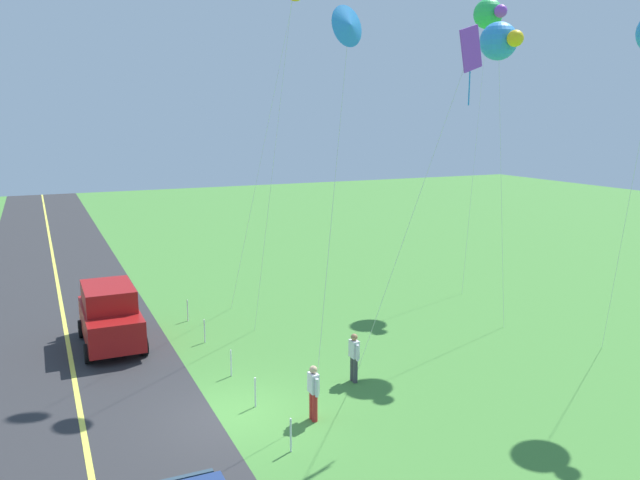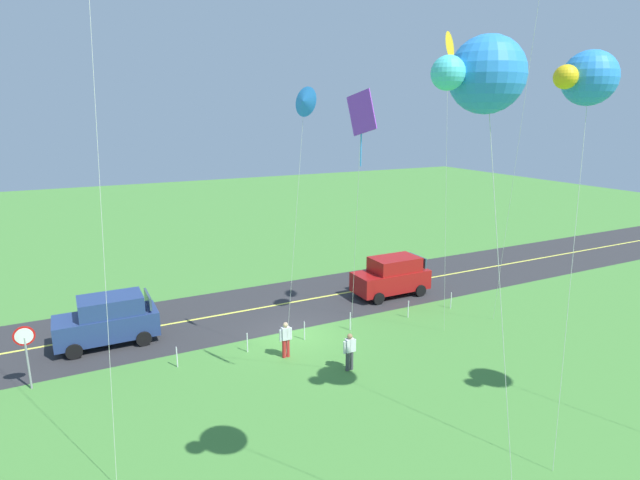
% 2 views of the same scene
% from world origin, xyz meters
% --- Properties ---
extents(ground_plane, '(120.00, 120.00, 0.10)m').
position_xyz_m(ground_plane, '(0.00, 0.00, -0.05)').
color(ground_plane, '#478438').
extents(asphalt_road, '(120.00, 7.00, 0.00)m').
position_xyz_m(asphalt_road, '(0.00, -4.00, 0.00)').
color(asphalt_road, '#2D2D30').
rests_on(asphalt_road, ground).
extents(road_centre_stripe, '(120.00, 0.16, 0.00)m').
position_xyz_m(road_centre_stripe, '(0.00, -4.00, 0.01)').
color(road_centre_stripe, '#E5E04C').
rests_on(road_centre_stripe, asphalt_road).
extents(car_parked_west_near, '(4.40, 2.12, 2.24)m').
position_xyz_m(car_parked_west_near, '(-7.32, -2.52, 1.15)').
color(car_parked_west_near, maroon).
rests_on(car_parked_west_near, ground).
extents(person_adult_near, '(0.58, 0.22, 1.60)m').
position_xyz_m(person_adult_near, '(-0.64, 4.14, 0.86)').
color(person_adult_near, '#3F3F47').
rests_on(person_adult_near, ground).
extents(person_adult_companion, '(0.58, 0.22, 1.60)m').
position_xyz_m(person_adult_companion, '(1.23, 1.91, 0.86)').
color(person_adult_companion, red).
rests_on(person_adult_companion, ground).
extents(kite_red_low, '(1.66, 3.52, 10.95)m').
position_xyz_m(kite_red_low, '(0.78, 7.03, 10.04)').
color(kite_red_low, silver).
rests_on(kite_red_low, ground).
extents(kite_blue_mid, '(0.73, 1.79, 11.22)m').
position_xyz_m(kite_blue_mid, '(0.83, 3.11, 10.62)').
color(kite_blue_mid, silver).
rests_on(kite_blue_mid, ground).
extents(kite_green_far, '(1.90, 1.40, 11.81)m').
position_xyz_m(kite_green_far, '(-3.27, 11.49, 11.11)').
color(kite_green_far, silver).
rests_on(kite_green_far, ground).
extents(kite_purple_back, '(2.39, 2.82, 13.91)m').
position_xyz_m(kite_purple_back, '(-9.29, 15.77, 13.20)').
color(kite_purple_back, silver).
rests_on(kite_purple_back, ground).
extents(fence_post_0, '(0.05, 0.05, 0.90)m').
position_xyz_m(fence_post_0, '(-8.97, 0.70, 0.45)').
color(fence_post_0, silver).
rests_on(fence_post_0, ground).
extents(fence_post_1, '(0.05, 0.05, 0.90)m').
position_xyz_m(fence_post_1, '(-6.14, 0.70, 0.45)').
color(fence_post_1, silver).
rests_on(fence_post_1, ground).
extents(fence_post_2, '(0.05, 0.05, 0.90)m').
position_xyz_m(fence_post_2, '(-2.68, 0.70, 0.45)').
color(fence_post_2, silver).
rests_on(fence_post_2, ground).
extents(fence_post_3, '(0.05, 0.05, 0.90)m').
position_xyz_m(fence_post_3, '(-0.23, 0.70, 0.45)').
color(fence_post_3, silver).
rests_on(fence_post_3, ground).
extents(fence_post_4, '(0.05, 0.05, 0.90)m').
position_xyz_m(fence_post_4, '(2.55, 0.70, 0.45)').
color(fence_post_4, silver).
rests_on(fence_post_4, ground).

